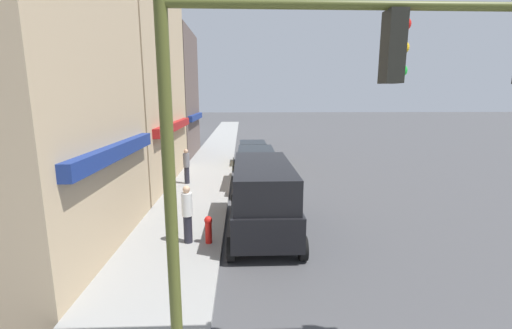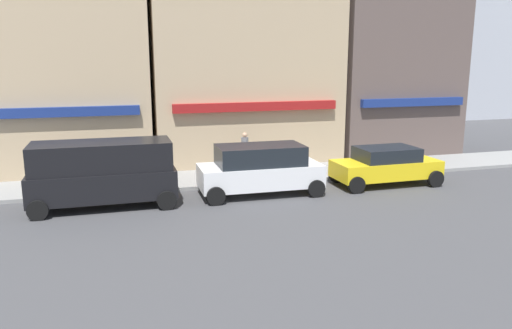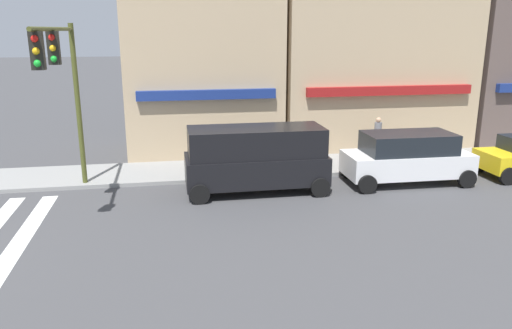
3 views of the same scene
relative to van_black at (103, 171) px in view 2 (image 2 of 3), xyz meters
The scene contains 7 objects.
storefront_row 10.50m from the van_black, 46.81° to the left, with size 23.24×5.30×14.24m.
van_black is the anchor object (origin of this frame).
suv_white 5.79m from the van_black, ahead, with size 4.73×2.12×1.94m.
sedan_yellow 11.25m from the van_black, ahead, with size 4.43×2.02×1.59m.
pedestrian_white_shirt 2.59m from the van_black, 115.75° to the left, with size 0.32×0.32×1.77m.
pedestrian_grey_coat 7.03m from the van_black, 29.77° to the left, with size 0.32×0.32×1.77m.
fire_hydrant 2.18m from the van_black, 124.86° to the left, with size 0.24×0.24×0.84m.
Camera 2 is at (10.90, -13.24, 5.23)m, focal length 35.00 mm.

